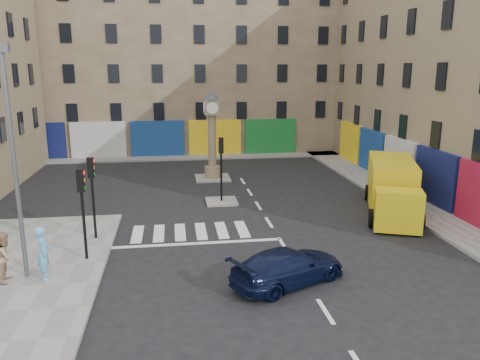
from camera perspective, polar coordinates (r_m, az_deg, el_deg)
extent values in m
plane|color=black|center=(20.24, 5.86, -8.79)|extent=(120.00, 120.00, 0.00)
cube|color=gray|center=(32.07, 16.71, -0.74)|extent=(2.60, 30.00, 0.15)
cube|color=gray|center=(41.05, -7.13, 2.77)|extent=(32.00, 2.40, 0.15)
cube|color=gray|center=(27.35, -2.27, -2.62)|extent=(1.80, 1.80, 0.12)
cube|color=gray|center=(33.13, -3.36, 0.24)|extent=(2.40, 2.40, 0.12)
cube|color=gray|center=(46.15, -7.61, 14.45)|extent=(32.00, 10.00, 17.00)
cylinder|color=black|center=(19.66, -18.46, -5.30)|extent=(0.12, 0.12, 2.80)
cube|color=black|center=(19.17, -18.87, -0.05)|extent=(0.28, 0.22, 0.90)
cylinder|color=black|center=(21.92, -17.40, -3.30)|extent=(0.12, 0.12, 2.80)
cube|color=black|center=(21.48, -17.74, 1.44)|extent=(0.28, 0.22, 0.90)
cylinder|color=black|center=(26.98, -2.30, 0.36)|extent=(0.12, 0.12, 2.80)
cube|color=black|center=(26.62, -2.33, 4.24)|extent=(0.28, 0.22, 0.90)
cylinder|color=#595B60|center=(18.16, -25.73, 1.03)|extent=(0.16, 0.16, 8.00)
cube|color=#595B60|center=(17.83, -27.12, 14.16)|extent=(0.50, 0.25, 0.30)
cylinder|color=#887659|center=(33.03, -3.37, 1.02)|extent=(1.10, 1.10, 0.80)
cylinder|color=#887659|center=(32.63, -3.42, 4.79)|extent=(0.56, 0.56, 3.60)
cube|color=#887659|center=(32.36, -3.48, 8.82)|extent=(1.00, 1.00, 1.00)
cylinder|color=white|center=(31.84, -3.40, 8.74)|extent=(0.80, 0.06, 0.80)
cone|color=#333338|center=(32.30, -3.50, 10.32)|extent=(1.20, 1.20, 0.70)
imported|color=black|center=(17.29, 5.92, -10.45)|extent=(4.85, 3.64, 1.31)
cube|color=yellow|center=(27.31, 17.93, -0.34)|extent=(4.08, 5.93, 2.62)
cube|color=yellow|center=(23.45, 18.71, -3.50)|extent=(2.51, 2.05, 1.94)
cube|color=black|center=(23.27, 18.81, -2.46)|extent=(2.18, 1.65, 0.80)
cylinder|color=black|center=(23.97, 15.77, -4.49)|extent=(0.59, 0.95, 0.91)
cylinder|color=black|center=(24.22, 21.18, -4.72)|extent=(0.59, 0.95, 0.91)
cylinder|color=black|center=(28.78, 15.30, -1.46)|extent=(0.59, 0.95, 0.91)
cylinder|color=black|center=(28.99, 19.81, -1.68)|extent=(0.59, 0.95, 0.91)
imported|color=#62B0E1|center=(18.54, -22.84, -8.17)|extent=(0.64, 0.82, 1.98)
imported|color=#A38264|center=(18.93, -26.65, -8.35)|extent=(0.73, 0.92, 1.84)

